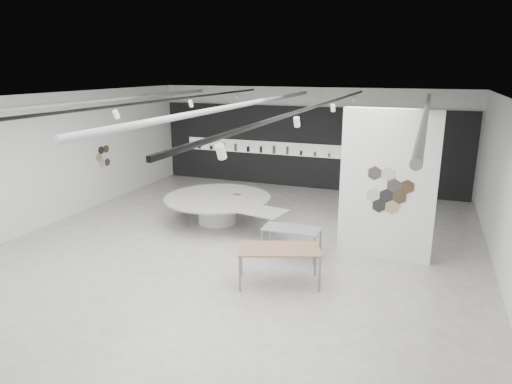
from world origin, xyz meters
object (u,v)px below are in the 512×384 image
at_px(sample_table_wood, 279,251).
at_px(sample_table_stone, 292,231).
at_px(kitchen_counter, 388,183).
at_px(display_island, 219,206).
at_px(partition_column, 388,186).

distance_m(sample_table_wood, sample_table_stone, 1.56).
distance_m(sample_table_stone, kitchen_counter, 6.50).
bearing_deg(display_island, partition_column, 1.15).
bearing_deg(partition_column, kitchen_counter, 93.99).
xyz_separation_m(sample_table_stone, kitchen_counter, (1.73, 6.27, -0.14)).
height_order(partition_column, kitchen_counter, partition_column).
bearing_deg(kitchen_counter, sample_table_stone, -107.21).
relative_size(sample_table_wood, kitchen_counter, 1.05).
bearing_deg(sample_table_wood, partition_column, 49.68).
bearing_deg(sample_table_stone, sample_table_wood, -83.40).
relative_size(display_island, sample_table_stone, 3.07).
bearing_deg(partition_column, sample_table_stone, -160.76).
relative_size(partition_column, kitchen_counter, 1.97).
height_order(sample_table_stone, kitchen_counter, kitchen_counter).
height_order(partition_column, sample_table_wood, partition_column).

